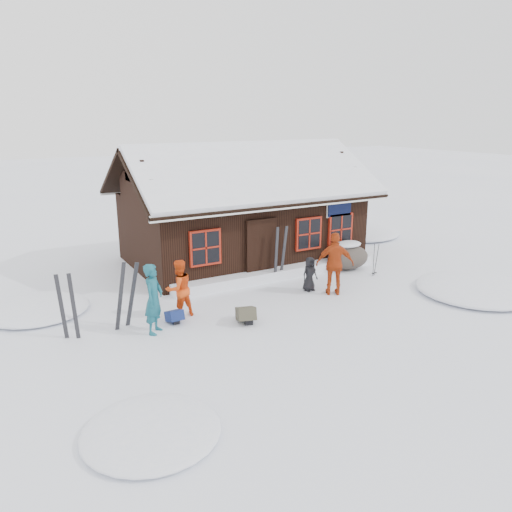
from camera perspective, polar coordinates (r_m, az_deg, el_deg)
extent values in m
plane|color=white|center=(14.35, 2.37, -5.86)|extent=(120.00, 120.00, 0.00)
cube|color=black|center=(18.87, -1.74, 3.38)|extent=(8.00, 5.00, 2.50)
cube|color=black|center=(17.26, 0.53, 9.29)|extent=(8.90, 3.14, 1.88)
cube|color=black|center=(19.85, -3.81, 10.10)|extent=(8.90, 3.14, 1.88)
cube|color=white|center=(17.24, 0.53, 9.76)|extent=(8.72, 3.07, 1.86)
cube|color=white|center=(19.84, -3.82, 10.50)|extent=(8.72, 3.07, 1.86)
cube|color=white|center=(18.47, -1.81, 12.41)|extent=(8.81, 0.22, 0.14)
cube|color=silver|center=(16.13, 3.16, 5.70)|extent=(8.90, 0.10, 0.20)
cube|color=black|center=(16.48, 0.57, 0.67)|extent=(1.00, 0.10, 2.00)
cube|color=black|center=(17.99, 9.52, 5.48)|extent=(1.00, 0.06, 0.60)
cube|color=maroon|center=(15.51, -5.81, 0.96)|extent=(1.04, 0.10, 1.14)
cube|color=black|center=(15.47, -5.75, 0.93)|extent=(0.90, 0.04, 1.00)
cube|color=maroon|center=(17.39, 6.02, 2.57)|extent=(1.04, 0.10, 1.14)
cube|color=black|center=(17.36, 6.10, 2.54)|extent=(0.90, 0.04, 1.00)
cube|color=maroon|center=(18.22, 9.62, 3.04)|extent=(1.04, 0.10, 1.14)
cube|color=black|center=(18.19, 9.70, 3.01)|extent=(0.90, 0.04, 1.00)
cube|color=white|center=(16.85, 2.67, -1.94)|extent=(7.60, 0.60, 0.35)
ellipsoid|color=white|center=(15.29, -23.68, -5.86)|extent=(2.80, 2.80, 0.34)
ellipsoid|color=white|center=(16.91, 23.75, -3.86)|extent=(3.60, 3.60, 0.43)
ellipsoid|color=white|center=(9.25, -11.82, -19.38)|extent=(2.40, 2.40, 0.29)
ellipsoid|color=white|center=(23.57, 11.24, 2.45)|extent=(4.00, 4.00, 0.48)
imported|color=#134F5D|center=(12.66, -11.62, -4.82)|extent=(0.76, 0.78, 1.80)
imported|color=#DC420F|center=(13.58, -8.79, -3.72)|extent=(0.88, 0.74, 1.60)
imported|color=#A93711|center=(15.25, 9.01, -0.90)|extent=(1.21, 1.00, 1.94)
imported|color=black|center=(15.59, 6.15, -2.05)|extent=(0.55, 0.38, 1.09)
ellipsoid|color=#4E453E|center=(18.06, 10.46, -0.13)|extent=(1.56, 1.17, 0.86)
ellipsoid|color=white|center=(17.97, 10.51, 1.01)|extent=(0.98, 0.71, 0.22)
cube|color=black|center=(13.17, -15.24, -4.50)|extent=(0.44, 0.17, 1.78)
cube|color=black|center=(13.22, -13.97, -4.34)|extent=(0.41, 0.23, 1.78)
cube|color=black|center=(12.99, -21.32, -5.53)|extent=(0.20, 0.07, 1.72)
cube|color=black|center=(12.92, -20.11, -5.52)|extent=(0.16, 0.14, 1.72)
cube|color=black|center=(16.32, 2.33, 0.08)|extent=(0.26, 0.14, 1.87)
cube|color=black|center=(16.51, 3.16, 0.25)|extent=(0.28, 0.10, 1.87)
cylinder|color=black|center=(17.44, 13.30, -0.51)|extent=(0.08, 0.10, 1.14)
cylinder|color=black|center=(17.52, 13.60, -0.46)|extent=(0.08, 0.10, 1.14)
cube|color=navy|center=(13.42, -9.29, -7.01)|extent=(0.39, 0.51, 0.27)
cube|color=#403D2E|center=(13.26, -1.17, -6.94)|extent=(0.64, 0.74, 0.34)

